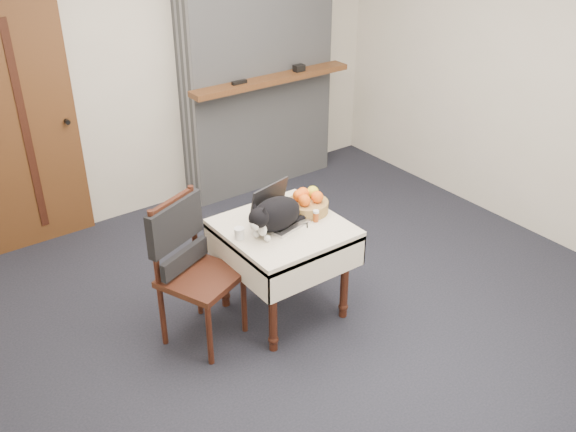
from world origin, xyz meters
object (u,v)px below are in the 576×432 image
at_px(door, 25,129).
at_px(pill_bottle, 316,216).
at_px(fruit_basket, 308,203).
at_px(chair, 187,252).
at_px(laptop, 278,212).
at_px(cream_jar, 239,233).
at_px(cat, 277,214).
at_px(side_table, 283,240).

distance_m(door, pill_bottle, 2.44).
relative_size(fruit_basket, chair, 0.28).
bearing_deg(door, fruit_basket, -56.15).
relative_size(laptop, cream_jar, 5.17).
bearing_deg(door, chair, -77.35).
relative_size(pill_bottle, chair, 0.08).
bearing_deg(cat, fruit_basket, -5.85).
height_order(cream_jar, fruit_basket, fruit_basket).
bearing_deg(cat, pill_bottle, -34.31).
distance_m(laptop, cream_jar, 0.34).
distance_m(door, fruit_basket, 2.34).
height_order(cat, chair, chair).
distance_m(cream_jar, fruit_basket, 0.58).
height_order(door, laptop, door).
distance_m(door, chair, 1.90).
height_order(laptop, pill_bottle, laptop).
xyz_separation_m(cream_jar, fruit_basket, (0.58, 0.03, 0.03)).
height_order(side_table, fruit_basket, fruit_basket).
distance_m(side_table, chair, 0.66).
bearing_deg(door, cat, -63.84).
relative_size(cat, fruit_basket, 1.96).
bearing_deg(fruit_basket, cream_jar, -176.81).
bearing_deg(chair, door, 79.80).
bearing_deg(cream_jar, chair, 155.69).
bearing_deg(fruit_basket, side_table, -166.14).
relative_size(laptop, pill_bottle, 4.77).
relative_size(cat, chair, 0.55).
bearing_deg(laptop, fruit_basket, -16.59).
distance_m(fruit_basket, chair, 0.90).
distance_m(door, side_table, 2.29).
bearing_deg(cat, side_table, -9.20).
bearing_deg(side_table, chair, 165.03).
height_order(fruit_basket, chair, chair).
distance_m(side_table, cream_jar, 0.36).
bearing_deg(laptop, pill_bottle, -52.57).
relative_size(door, cream_jar, 26.06).
relative_size(side_table, laptop, 1.96).
bearing_deg(fruit_basket, door, 123.85).
distance_m(door, cream_jar, 2.11).
distance_m(laptop, fruit_basket, 0.24).
bearing_deg(cream_jar, laptop, 7.61).
bearing_deg(chair, pill_bottle, -39.62).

